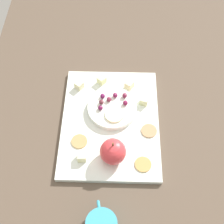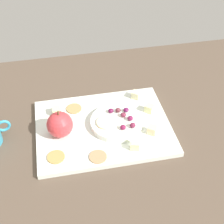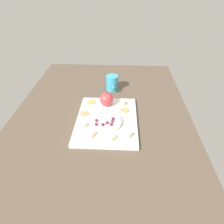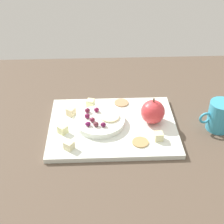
{
  "view_description": "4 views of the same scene",
  "coord_description": "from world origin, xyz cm",
  "px_view_note": "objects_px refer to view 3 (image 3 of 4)",
  "views": [
    {
      "loc": [
        52.29,
        -1.54,
        87.29
      ],
      "look_at": [
        -0.02,
        -2.85,
        8.15
      ],
      "focal_mm": 50.36,
      "sensor_mm": 36.0,
      "label": 1
    },
    {
      "loc": [
        11.8,
        64.68,
        71.24
      ],
      "look_at": [
        -2.17,
        -4.71,
        8.17
      ],
      "focal_mm": 51.78,
      "sensor_mm": 36.0,
      "label": 2
    },
    {
      "loc": [
        -79.17,
        -9.84,
        65.71
      ],
      "look_at": [
        1.77,
        -5.9,
        8.13
      ],
      "focal_mm": 32.26,
      "sensor_mm": 36.0,
      "label": 3
    },
    {
      "loc": [
        -2.85,
        -85.47,
        67.55
      ],
      "look_at": [
        0.62,
        -2.81,
        9.01
      ],
      "focal_mm": 53.27,
      "sensor_mm": 36.0,
      "label": 4
    }
  ],
  "objects_px": {
    "cheese_cube_2": "(122,103)",
    "grape_1": "(96,120)",
    "apple_whole": "(106,99)",
    "cracker_2": "(125,110)",
    "cheese_cube_3": "(92,134)",
    "grape_6": "(103,124)",
    "apple_slice_0": "(104,116)",
    "platter": "(107,120)",
    "cracker_0": "(84,114)",
    "serving_dish": "(105,122)",
    "grape_5": "(111,124)",
    "grape_4": "(96,124)",
    "grape_2": "(107,123)",
    "grape_3": "(112,121)",
    "cheese_cube_1": "(83,125)",
    "cheese_cube_0": "(129,135)",
    "cracker_1": "(91,102)",
    "cheese_cube_4": "(112,138)",
    "grape_0": "(113,119)",
    "cup": "(112,83)"
  },
  "relations": [
    {
      "from": "cheese_cube_3",
      "to": "grape_3",
      "type": "distance_m",
      "value": 0.12
    },
    {
      "from": "cracker_2",
      "to": "grape_1",
      "type": "xyz_separation_m",
      "value": [
        -0.13,
        0.14,
        0.02
      ]
    },
    {
      "from": "cheese_cube_2",
      "to": "cracker_0",
      "type": "bearing_deg",
      "value": 116.13
    },
    {
      "from": "apple_slice_0",
      "to": "grape_1",
      "type": "bearing_deg",
      "value": 142.21
    },
    {
      "from": "cheese_cube_2",
      "to": "grape_2",
      "type": "height_order",
      "value": "grape_2"
    },
    {
      "from": "platter",
      "to": "cracker_1",
      "type": "bearing_deg",
      "value": 33.6
    },
    {
      "from": "cheese_cube_3",
      "to": "grape_6",
      "type": "distance_m",
      "value": 0.07
    },
    {
      "from": "grape_5",
      "to": "apple_slice_0",
      "type": "height_order",
      "value": "grape_5"
    },
    {
      "from": "cheese_cube_1",
      "to": "apple_whole",
      "type": "bearing_deg",
      "value": -26.03
    },
    {
      "from": "apple_whole",
      "to": "grape_4",
      "type": "xyz_separation_m",
      "value": [
        -0.2,
        0.03,
        -0.01
      ]
    },
    {
      "from": "cheese_cube_3",
      "to": "grape_3",
      "type": "relative_size",
      "value": 1.45
    },
    {
      "from": "cracker_2",
      "to": "grape_6",
      "type": "height_order",
      "value": "grape_6"
    },
    {
      "from": "apple_whole",
      "to": "grape_6",
      "type": "distance_m",
      "value": 0.2
    },
    {
      "from": "cracker_0",
      "to": "grape_3",
      "type": "distance_m",
      "value": 0.17
    },
    {
      "from": "platter",
      "to": "cracker_0",
      "type": "height_order",
      "value": "cracker_0"
    },
    {
      "from": "cheese_cube_0",
      "to": "cracker_1",
      "type": "bearing_deg",
      "value": 36.67
    },
    {
      "from": "grape_3",
      "to": "grape_6",
      "type": "bearing_deg",
      "value": 122.35
    },
    {
      "from": "serving_dish",
      "to": "cheese_cube_3",
      "type": "relative_size",
      "value": 6.42
    },
    {
      "from": "grape_0",
      "to": "grape_1",
      "type": "bearing_deg",
      "value": 104.31
    },
    {
      "from": "cheese_cube_4",
      "to": "cracker_2",
      "type": "relative_size",
      "value": 0.51
    },
    {
      "from": "grape_3",
      "to": "apple_whole",
      "type": "bearing_deg",
      "value": 12.92
    },
    {
      "from": "apple_whole",
      "to": "grape_0",
      "type": "height_order",
      "value": "apple_whole"
    },
    {
      "from": "cup",
      "to": "grape_6",
      "type": "bearing_deg",
      "value": 176.52
    },
    {
      "from": "cheese_cube_4",
      "to": "grape_5",
      "type": "height_order",
      "value": "grape_5"
    },
    {
      "from": "cheese_cube_1",
      "to": "apple_slice_0",
      "type": "relative_size",
      "value": 0.42
    },
    {
      "from": "grape_2",
      "to": "grape_5",
      "type": "height_order",
      "value": "same"
    },
    {
      "from": "platter",
      "to": "cracker_0",
      "type": "bearing_deg",
      "value": 73.4
    },
    {
      "from": "cheese_cube_0",
      "to": "cheese_cube_3",
      "type": "relative_size",
      "value": 1.0
    },
    {
      "from": "cheese_cube_2",
      "to": "grape_4",
      "type": "xyz_separation_m",
      "value": [
        -0.21,
        0.12,
        0.01
      ]
    },
    {
      "from": "cheese_cube_0",
      "to": "cracker_1",
      "type": "relative_size",
      "value": 0.51
    },
    {
      "from": "cracker_1",
      "to": "grape_3",
      "type": "relative_size",
      "value": 2.87
    },
    {
      "from": "cracker_0",
      "to": "grape_1",
      "type": "xyz_separation_m",
      "value": [
        -0.08,
        -0.07,
        0.02
      ]
    },
    {
      "from": "cheese_cube_2",
      "to": "grape_1",
      "type": "bearing_deg",
      "value": 145.74
    },
    {
      "from": "platter",
      "to": "cheese_cube_2",
      "type": "relative_size",
      "value": 16.3
    },
    {
      "from": "cheese_cube_3",
      "to": "grape_2",
      "type": "xyz_separation_m",
      "value": [
        0.07,
        -0.06,
        0.01
      ]
    },
    {
      "from": "cheese_cube_3",
      "to": "cracker_2",
      "type": "height_order",
      "value": "cheese_cube_3"
    },
    {
      "from": "apple_whole",
      "to": "apple_slice_0",
      "type": "relative_size",
      "value": 1.29
    },
    {
      "from": "grape_6",
      "to": "grape_1",
      "type": "bearing_deg",
      "value": 48.13
    },
    {
      "from": "grape_4",
      "to": "grape_5",
      "type": "bearing_deg",
      "value": -87.66
    },
    {
      "from": "apple_whole",
      "to": "grape_1",
      "type": "height_order",
      "value": "apple_whole"
    },
    {
      "from": "platter",
      "to": "grape_0",
      "type": "bearing_deg",
      "value": -133.15
    },
    {
      "from": "grape_3",
      "to": "apple_slice_0",
      "type": "height_order",
      "value": "grape_3"
    },
    {
      "from": "grape_4",
      "to": "apple_slice_0",
      "type": "relative_size",
      "value": 0.29
    },
    {
      "from": "serving_dish",
      "to": "grape_5",
      "type": "relative_size",
      "value": 9.31
    },
    {
      "from": "grape_3",
      "to": "grape_5",
      "type": "height_order",
      "value": "same"
    },
    {
      "from": "grape_5",
      "to": "cup",
      "type": "relative_size",
      "value": 0.16
    },
    {
      "from": "cracker_0",
      "to": "grape_2",
      "type": "height_order",
      "value": "grape_2"
    },
    {
      "from": "cracker_2",
      "to": "grape_2",
      "type": "bearing_deg",
      "value": 148.8
    },
    {
      "from": "cracker_1",
      "to": "cracker_2",
      "type": "xyz_separation_m",
      "value": [
        -0.07,
        -0.19,
        0.0
      ]
    },
    {
      "from": "apple_whole",
      "to": "cracker_2",
      "type": "distance_m",
      "value": 0.12
    }
  ]
}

